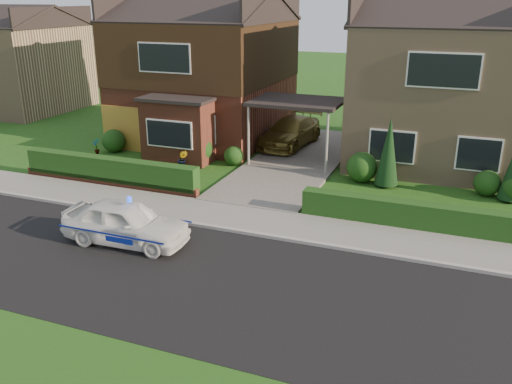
% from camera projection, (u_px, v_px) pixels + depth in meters
% --- Properties ---
extents(ground, '(120.00, 120.00, 0.00)m').
position_uv_depth(ground, '(172.00, 274.00, 14.37)').
color(ground, '#204B14').
rests_on(ground, ground).
extents(road, '(60.00, 6.00, 0.02)m').
position_uv_depth(road, '(172.00, 274.00, 14.37)').
color(road, black).
rests_on(road, ground).
extents(kerb, '(60.00, 0.16, 0.12)m').
position_uv_depth(kerb, '(220.00, 229.00, 17.02)').
color(kerb, '#9E9993').
rests_on(kerb, ground).
extents(sidewalk, '(60.00, 2.00, 0.10)m').
position_uv_depth(sidewalk, '(234.00, 217.00, 17.95)').
color(sidewalk, slate).
rests_on(sidewalk, ground).
extents(driveway, '(3.80, 12.00, 0.12)m').
position_uv_depth(driveway, '(296.00, 161.00, 23.98)').
color(driveway, '#666059').
rests_on(driveway, ground).
extents(house_left, '(7.50, 9.53, 7.25)m').
position_uv_depth(house_left, '(205.00, 62.00, 27.22)').
color(house_left, brown).
rests_on(house_left, ground).
extents(house_right, '(7.50, 8.06, 7.25)m').
position_uv_depth(house_right, '(447.00, 77.00, 23.39)').
color(house_right, tan).
rests_on(house_right, ground).
extents(carport_link, '(3.80, 3.00, 2.77)m').
position_uv_depth(carport_link, '(297.00, 103.00, 23.06)').
color(carport_link, black).
rests_on(carport_link, ground).
extents(garage_door, '(2.20, 0.10, 2.10)m').
position_uv_depth(garage_door, '(123.00, 128.00, 25.55)').
color(garage_door, olive).
rests_on(garage_door, ground).
extents(dwarf_wall, '(7.70, 0.25, 0.36)m').
position_uv_depth(dwarf_wall, '(109.00, 182.00, 20.93)').
color(dwarf_wall, brown).
rests_on(dwarf_wall, ground).
extents(hedge_left, '(7.50, 0.55, 0.90)m').
position_uv_depth(hedge_left, '(112.00, 185.00, 21.13)').
color(hedge_left, '#123611').
rests_on(hedge_left, ground).
extents(hedge_right, '(7.50, 0.55, 0.80)m').
position_uv_depth(hedge_right, '(418.00, 230.00, 17.07)').
color(hedge_right, '#123611').
rests_on(hedge_right, ground).
extents(shrub_left_far, '(1.08, 1.08, 1.08)m').
position_uv_depth(shrub_left_far, '(114.00, 141.00, 25.41)').
color(shrub_left_far, '#123611').
rests_on(shrub_left_far, ground).
extents(shrub_left_mid, '(1.32, 1.32, 1.32)m').
position_uv_depth(shrub_left_mid, '(197.00, 149.00, 23.66)').
color(shrub_left_mid, '#123611').
rests_on(shrub_left_mid, ground).
extents(shrub_left_near, '(0.84, 0.84, 0.84)m').
position_uv_depth(shrub_left_near, '(234.00, 156.00, 23.45)').
color(shrub_left_near, '#123611').
rests_on(shrub_left_near, ground).
extents(shrub_right_near, '(1.20, 1.20, 1.20)m').
position_uv_depth(shrub_right_near, '(362.00, 167.00, 21.30)').
color(shrub_right_near, '#123611').
rests_on(shrub_right_near, ground).
extents(shrub_right_mid, '(0.96, 0.96, 0.96)m').
position_uv_depth(shrub_right_mid, '(487.00, 183.00, 19.86)').
color(shrub_right_mid, '#123611').
rests_on(shrub_right_mid, ground).
extents(conifer_a, '(0.90, 0.90, 2.60)m').
position_uv_depth(conifer_a, '(388.00, 154.00, 20.55)').
color(conifer_a, black).
rests_on(conifer_a, ground).
extents(neighbour_left, '(6.50, 7.00, 5.20)m').
position_uv_depth(neighbour_left, '(19.00, 69.00, 34.33)').
color(neighbour_left, tan).
rests_on(neighbour_left, ground).
extents(police_car, '(3.51, 3.88, 1.47)m').
position_uv_depth(police_car, '(126.00, 223.00, 15.95)').
color(police_car, white).
rests_on(police_car, ground).
extents(driveway_car, '(2.30, 4.71, 1.32)m').
position_uv_depth(driveway_car, '(290.00, 132.00, 26.04)').
color(driveway_car, olive).
rests_on(driveway_car, driveway).
extents(potted_plant_a, '(0.44, 0.35, 0.73)m').
position_uv_depth(potted_plant_a, '(96.00, 147.00, 25.06)').
color(potted_plant_a, gray).
rests_on(potted_plant_a, ground).
extents(potted_plant_b, '(0.51, 0.45, 0.78)m').
position_uv_depth(potted_plant_b, '(183.00, 160.00, 23.02)').
color(potted_plant_b, gray).
rests_on(potted_plant_b, ground).
extents(potted_plant_c, '(0.47, 0.47, 0.71)m').
position_uv_depth(potted_plant_c, '(185.00, 156.00, 23.66)').
color(potted_plant_c, gray).
rests_on(potted_plant_c, ground).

